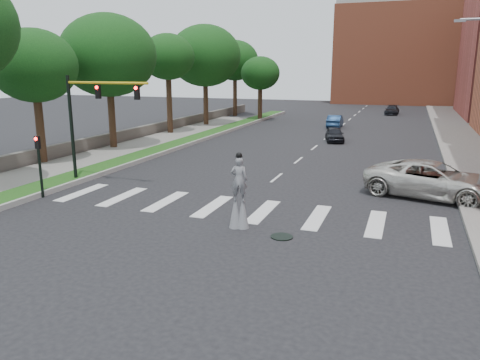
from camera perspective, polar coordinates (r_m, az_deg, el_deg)
ground_plane at (r=21.58m, az=-1.25°, el=-4.29°), size 160.00×160.00×0.00m
grass_median at (r=43.98m, az=-5.86°, el=4.95°), size 2.00×60.00×0.25m
median_curb at (r=43.53m, az=-4.61°, el=4.91°), size 0.20×60.00×0.28m
sidewalk_left at (r=37.06m, az=-16.80°, el=2.80°), size 4.00×60.00×0.18m
sidewalk_right at (r=44.92m, az=26.21°, el=3.77°), size 5.00×90.00×0.18m
stone_wall at (r=48.25m, az=-10.77°, el=6.05°), size 0.50×56.00×1.10m
manhole at (r=18.90m, az=5.11°, el=-6.90°), size 0.90×0.90×0.04m
building_backdrop at (r=97.20m, az=19.67°, el=14.13°), size 26.00×14.00×18.00m
traffic_signal at (r=28.17m, az=-18.05°, el=7.86°), size 5.30×0.23×6.20m
secondary_signal at (r=26.16m, az=-23.26°, el=2.16°), size 0.25×0.21×3.23m
stilt_performer at (r=19.51m, az=-0.12°, el=-2.10°), size 0.83×0.59×3.24m
suv_crossing at (r=26.22m, az=22.46°, el=0.01°), size 7.37×4.76×1.89m
car_near at (r=44.11m, az=11.46°, el=5.47°), size 2.41×4.09×1.30m
car_mid at (r=54.78m, az=11.52°, el=7.04°), size 1.66×4.37×1.42m
car_far at (r=72.36m, az=18.04°, el=8.11°), size 2.02×4.57×1.30m
tree_1 at (r=35.09m, az=-23.82°, el=12.58°), size 5.78×5.78×9.21m
tree_2 at (r=40.13m, az=-15.80°, el=14.38°), size 7.73×7.73×10.87m
tree_3 at (r=48.26m, az=-8.80°, el=14.55°), size 5.32×5.32×9.96m
tree_4 at (r=55.07m, az=-4.29°, el=14.85°), size 8.16×8.16×11.44m
tree_5 at (r=66.85m, az=-0.62°, el=14.35°), size 6.50×6.50×10.41m
tree_6 at (r=60.59m, az=2.49°, el=12.84°), size 4.91×4.91×8.08m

